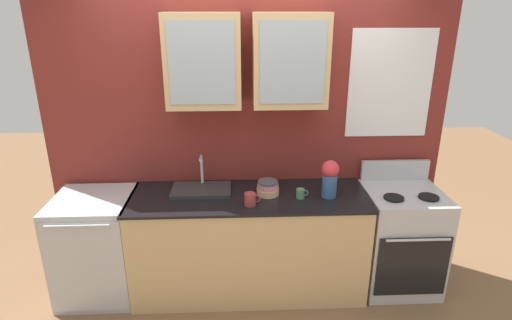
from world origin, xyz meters
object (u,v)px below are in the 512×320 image
Objects in this scene: cup_near_bowls at (301,193)px; dishwasher at (98,246)px; stove_range at (399,238)px; vase at (330,177)px; sink_faucet at (201,189)px; bowl_stack at (268,188)px; cup_near_sink at (250,199)px.

cup_near_bowls reaches higher than dishwasher.
vase is at bearing -176.31° from stove_range.
sink_faucet reaches higher than dishwasher.
vase is at bearing -1.14° from dishwasher.
sink_faucet is (-1.70, 0.10, 0.46)m from stove_range.
sink_faucet reaches higher than bowl_stack.
cup_near_sink is 0.14× the size of dishwasher.
sink_faucet is 1.00m from dishwasher.
vase is 2.45× the size of cup_near_sink.
bowl_stack is 0.59× the size of vase.
bowl_stack is 0.51m from vase.
stove_range is at bearing 7.70° from cup_near_sink.
dishwasher is at bearing 178.07° from cup_near_bowls.
stove_range is at bearing 3.94° from cup_near_bowls.
cup_near_sink is at bearing -7.62° from dishwasher.
stove_range reaches higher than bowl_stack.
cup_near_bowls is at bearing 15.60° from cup_near_sink.
dishwasher is (-1.68, 0.06, -0.48)m from cup_near_bowls.
vase reaches higher than bowl_stack.
bowl_stack is 0.21× the size of dishwasher.
cup_near_bowls is (0.26, -0.08, -0.02)m from bowl_stack.
bowl_stack is 1.51m from dishwasher.
sink_faucet is at bearing 176.56° from stove_range.
sink_faucet is 2.67× the size of bowl_stack.
cup_near_sink reaches higher than cup_near_bowls.
vase reaches higher than cup_near_bowls.
sink_faucet is at bearing 172.11° from vase.
cup_near_sink is 1.27× the size of cup_near_bowls.
vase reaches higher than stove_range.
stove_range is at bearing -3.44° from sink_faucet.
stove_range is at bearing 3.69° from vase.
cup_near_sink is (-1.29, -0.18, 0.48)m from stove_range.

